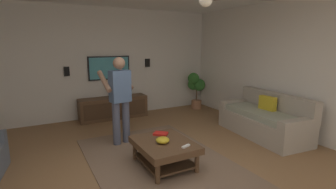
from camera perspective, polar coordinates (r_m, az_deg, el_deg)
ground_plane at (r=3.84m, az=0.23°, el=-17.77°), size 8.44×8.44×0.00m
wall_back_tv at (r=6.73m, az=-14.57°, el=6.80°), size 0.10×6.29×2.78m
wall_side_window at (r=5.57m, az=29.53°, el=4.89°), size 7.23×0.10×2.78m
area_rug at (r=4.26m, az=-2.13°, el=-14.60°), size 3.07×2.07×0.01m
couch at (r=5.63m, az=20.82°, el=-5.44°), size 1.97×1.04×0.87m
coffee_table at (r=3.98m, az=-0.85°, el=-11.96°), size 1.00×0.80×0.40m
media_console at (r=6.62m, az=-12.15°, el=-2.93°), size 0.45×1.70×0.55m
tv at (r=6.69m, az=-13.08°, el=5.84°), size 0.05×1.06×0.60m
person_standing at (r=4.77m, az=-10.79°, el=-0.23°), size 0.59×0.60×1.64m
potted_plant_tall at (r=7.44m, az=6.26°, el=1.87°), size 0.49×0.52×1.07m
bowl at (r=3.87m, az=-1.22°, el=-10.21°), size 0.20×0.20×0.09m
remote_white at (r=3.76m, az=4.06°, el=-11.51°), size 0.09×0.16×0.02m
book at (r=4.22m, az=-1.67°, el=-8.81°), size 0.27×0.27×0.04m
vase_round at (r=6.59m, az=-11.79°, el=0.44°), size 0.22×0.22×0.22m
wall_speaker_left at (r=7.05m, az=-4.64°, el=7.12°), size 0.06×0.12×0.22m
wall_speaker_right at (r=6.51m, az=-21.83°, el=4.85°), size 0.06×0.12×0.22m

